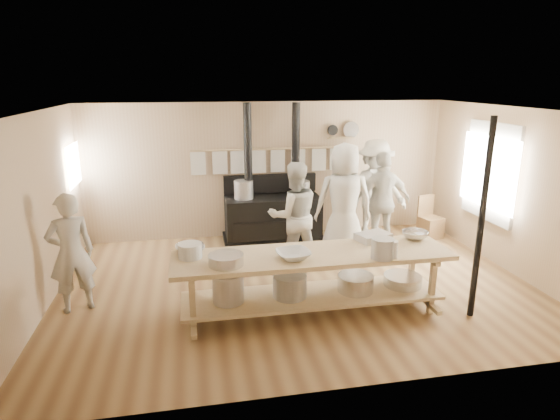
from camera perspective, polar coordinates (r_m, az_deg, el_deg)
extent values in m
plane|color=brown|center=(7.19, 2.05, -9.07)|extent=(7.00, 7.00, 0.00)
plane|color=tan|center=(9.15, -1.34, 4.93)|extent=(7.00, 0.00, 7.00)
plane|color=tan|center=(4.48, 9.34, -7.07)|extent=(7.00, 0.00, 7.00)
plane|color=tan|center=(6.90, -27.50, -0.50)|extent=(0.00, 5.00, 5.00)
plane|color=tan|center=(8.25, 26.59, 2.05)|extent=(0.00, 5.00, 5.00)
plane|color=#C3B191|center=(6.54, 2.28, 12.07)|extent=(7.00, 7.00, 0.00)
cube|color=beige|center=(8.67, 24.25, 4.27)|extent=(0.06, 1.35, 1.65)
plane|color=white|center=(8.65, 24.03, 4.27)|extent=(0.00, 1.50, 1.50)
cube|color=beige|center=(8.64, 23.98, 4.27)|extent=(0.02, 0.03, 1.50)
plane|color=white|center=(8.71, -23.85, 5.04)|extent=(0.00, 0.90, 0.90)
cube|color=black|center=(8.97, -0.88, -1.04)|extent=(1.80, 0.70, 0.85)
cube|color=black|center=(9.09, -0.87, -3.31)|extent=(1.90, 0.75, 0.10)
cube|color=black|center=(9.10, -1.22, 3.26)|extent=(1.80, 0.12, 0.35)
cylinder|color=black|center=(8.67, -3.93, 7.14)|extent=(0.15, 0.15, 1.75)
cylinder|color=black|center=(8.82, 1.93, 7.32)|extent=(0.15, 0.15, 1.75)
cylinder|color=#B2B2B7|center=(8.74, -4.45, 2.50)|extent=(0.36, 0.36, 0.34)
cylinder|color=gray|center=(8.88, 2.66, 2.61)|extent=(0.30, 0.30, 0.30)
cylinder|color=#9F855B|center=(8.98, -1.25, 7.44)|extent=(3.00, 0.04, 0.04)
cube|color=beige|center=(8.89, -9.89, 5.69)|extent=(0.28, 0.01, 0.46)
cube|color=beige|center=(8.91, -7.40, 5.81)|extent=(0.28, 0.01, 0.46)
cube|color=beige|center=(8.94, -4.92, 5.92)|extent=(0.28, 0.01, 0.46)
cube|color=beige|center=(8.98, -2.46, 6.01)|extent=(0.28, 0.01, 0.46)
cube|color=beige|center=(9.05, -0.03, 6.10)|extent=(0.28, 0.01, 0.46)
cube|color=beige|center=(9.13, 2.36, 6.17)|extent=(0.28, 0.01, 0.46)
cube|color=beige|center=(9.22, 4.71, 6.23)|extent=(0.28, 0.01, 0.46)
cube|color=beige|center=(9.33, 7.01, 6.27)|extent=(0.28, 0.01, 0.46)
cube|color=#9F855B|center=(9.31, 7.36, 8.73)|extent=(0.50, 0.14, 0.03)
cylinder|color=black|center=(9.26, 6.45, 9.66)|extent=(0.20, 0.04, 0.20)
cylinder|color=silver|center=(9.38, 8.65, 9.66)|extent=(0.32, 0.03, 0.32)
cube|color=#9F855B|center=(6.07, 4.01, -5.53)|extent=(3.60, 0.90, 0.06)
cube|color=#9F855B|center=(6.30, 3.91, -10.37)|extent=(3.40, 0.80, 0.04)
cube|color=#9F855B|center=(6.32, 3.90, -10.78)|extent=(3.30, 0.06, 0.06)
cube|color=#9F855B|center=(5.78, -10.62, -11.22)|extent=(0.07, 0.07, 0.85)
cube|color=#9F855B|center=(6.32, -10.67, -8.77)|extent=(0.07, 0.07, 0.85)
cube|color=#9F855B|center=(6.52, 18.08, -8.53)|extent=(0.07, 0.07, 0.85)
cube|color=#9F855B|center=(7.00, 15.75, -6.61)|extent=(0.07, 0.07, 0.85)
cylinder|color=#B2B2B7|center=(6.04, -6.34, -9.40)|extent=(0.40, 0.40, 0.38)
cylinder|color=gray|center=(6.16, 1.20, -9.20)|extent=(0.44, 0.44, 0.30)
cylinder|color=silver|center=(6.41, 9.19, -8.78)|extent=(0.48, 0.48, 0.22)
cylinder|color=silver|center=(6.69, 14.89, -8.44)|extent=(0.52, 0.52, 0.14)
cylinder|color=black|center=(6.36, 23.35, -1.26)|extent=(0.08, 0.08, 2.60)
imported|color=beige|center=(6.73, -24.11, -4.82)|extent=(0.69, 0.58, 1.62)
imported|color=beige|center=(7.56, 1.71, -0.69)|extent=(0.89, 0.71, 1.76)
imported|color=beige|center=(8.03, 7.80, 1.06)|extent=(1.06, 0.77, 2.00)
imported|color=beige|center=(8.52, 12.35, 0.98)|extent=(1.07, 0.48, 1.80)
imported|color=beige|center=(8.97, 11.41, 2.26)|extent=(1.29, 0.78, 1.95)
cube|color=brown|center=(9.62, 17.84, -2.02)|extent=(0.47, 0.47, 0.41)
cube|color=brown|center=(9.64, 17.33, 0.46)|extent=(0.38, 0.13, 0.46)
imported|color=silver|center=(6.17, -10.89, -4.68)|extent=(0.43, 0.43, 0.09)
imported|color=silver|center=(6.17, -10.90, -4.59)|extent=(0.49, 0.49, 0.11)
imported|color=silver|center=(5.85, 1.63, -5.48)|extent=(0.47, 0.47, 0.10)
imported|color=silver|center=(6.82, 16.14, -2.94)|extent=(0.43, 0.43, 0.11)
cube|color=#B2B2B7|center=(6.63, 11.28, -3.21)|extent=(0.52, 0.42, 0.10)
cylinder|color=silver|center=(5.69, -6.60, -6.04)|extent=(0.45, 0.45, 0.14)
cylinder|color=gray|center=(5.97, 12.39, -4.59)|extent=(0.34, 0.34, 0.26)
cylinder|color=silver|center=(5.97, -10.91, -4.89)|extent=(0.37, 0.37, 0.19)
cylinder|color=silver|center=(6.03, 13.52, -4.68)|extent=(0.16, 0.16, 0.22)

